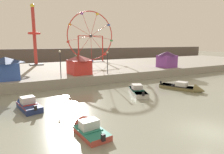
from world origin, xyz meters
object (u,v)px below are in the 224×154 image
(motorboat_pale_grey, at_px, (136,90))
(drop_tower_red_tower, at_px, (35,39))
(motorboat_olive_wood, at_px, (185,88))
(promenade_lamp_near, at_px, (60,60))
(motorboat_navy_blue, at_px, (27,104))
(motorboat_faded_red, at_px, (87,128))
(carnival_booth_red_striped, at_px, (79,64))
(promenade_lamp_far, at_px, (107,59))
(carnival_booth_purple_stall, at_px, (167,59))
(carnival_booth_blue_tent, at_px, (6,68))
(ferris_wheel_red_frame, at_px, (91,37))

(motorboat_pale_grey, bearing_deg, drop_tower_red_tower, 39.55)
(motorboat_olive_wood, distance_m, promenade_lamp_near, 17.43)
(motorboat_navy_blue, xyz_separation_m, motorboat_faded_red, (3.27, -7.66, -0.08))
(carnival_booth_red_striped, bearing_deg, promenade_lamp_far, -29.75)
(motorboat_navy_blue, distance_m, carnival_booth_purple_stall, 28.53)
(motorboat_navy_blue, relative_size, carnival_booth_red_striped, 1.14)
(motorboat_navy_blue, distance_m, carnival_booth_red_striped, 12.94)
(motorboat_olive_wood, relative_size, promenade_lamp_near, 1.56)
(carnival_booth_blue_tent, height_order, promenade_lamp_near, promenade_lamp_near)
(ferris_wheel_red_frame, relative_size, carnival_booth_purple_stall, 3.34)
(ferris_wheel_red_frame, height_order, carnival_booth_red_striped, ferris_wheel_red_frame)
(carnival_booth_purple_stall, height_order, carnival_booth_blue_tent, carnival_booth_purple_stall)
(motorboat_navy_blue, height_order, motorboat_pale_grey, motorboat_navy_blue)
(motorboat_navy_blue, xyz_separation_m, carnival_booth_blue_tent, (-1.61, 9.13, 2.61))
(motorboat_navy_blue, height_order, motorboat_faded_red, motorboat_navy_blue)
(promenade_lamp_far, bearing_deg, motorboat_faded_red, -121.82)
(motorboat_pale_grey, relative_size, promenade_lamp_far, 1.60)
(carnival_booth_purple_stall, distance_m, carnival_booth_red_striped, 18.33)
(motorboat_faded_red, relative_size, drop_tower_red_tower, 0.30)
(motorboat_faded_red, bearing_deg, drop_tower_red_tower, -7.25)
(drop_tower_red_tower, distance_m, carnival_booth_purple_stall, 28.62)
(motorboat_faded_red, relative_size, ferris_wheel_red_frame, 0.31)
(carnival_booth_red_striped, distance_m, promenade_lamp_far, 4.55)
(motorboat_olive_wood, distance_m, carnival_booth_red_striped, 16.11)
(ferris_wheel_red_frame, relative_size, carnival_booth_blue_tent, 3.56)
(drop_tower_red_tower, bearing_deg, carnival_booth_blue_tent, -109.06)
(drop_tower_red_tower, distance_m, carnival_booth_blue_tent, 18.49)
(motorboat_pale_grey, xyz_separation_m, carnival_booth_purple_stall, (14.03, 9.28, 2.69))
(drop_tower_red_tower, height_order, promenade_lamp_far, drop_tower_red_tower)
(promenade_lamp_near, distance_m, promenade_lamp_far, 7.51)
(motorboat_pale_grey, bearing_deg, promenade_lamp_near, 68.76)
(promenade_lamp_far, bearing_deg, carnival_booth_blue_tent, 172.90)
(carnival_booth_red_striped, bearing_deg, motorboat_faded_red, -110.86)
(motorboat_navy_blue, xyz_separation_m, motorboat_pale_grey, (12.87, -0.17, -0.01))
(carnival_booth_purple_stall, height_order, carnival_booth_red_striped, carnival_booth_purple_stall)
(drop_tower_red_tower, bearing_deg, motorboat_pale_grey, -71.90)
(motorboat_navy_blue, distance_m, promenade_lamp_near, 9.36)
(carnival_booth_red_striped, bearing_deg, motorboat_pale_grey, -69.22)
(motorboat_navy_blue, height_order, promenade_lamp_near, promenade_lamp_near)
(motorboat_navy_blue, bearing_deg, ferris_wheel_red_frame, -44.73)
(ferris_wheel_red_frame, bearing_deg, promenade_lamp_far, -104.73)
(motorboat_navy_blue, xyz_separation_m, motorboat_olive_wood, (19.37, -2.33, -0.04))
(ferris_wheel_red_frame, distance_m, carnival_booth_red_striped, 19.89)
(drop_tower_red_tower, xyz_separation_m, carnival_booth_blue_tent, (-5.88, -17.01, -4.20))
(motorboat_pale_grey, relative_size, carnival_booth_red_striped, 1.40)
(motorboat_faded_red, relative_size, carnival_booth_red_striped, 0.97)
(promenade_lamp_near, bearing_deg, motorboat_navy_blue, -126.02)
(motorboat_pale_grey, bearing_deg, promenade_lamp_far, 23.56)
(motorboat_faded_red, distance_m, drop_tower_red_tower, 34.52)
(carnival_booth_red_striped, bearing_deg, drop_tower_red_tower, 100.82)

